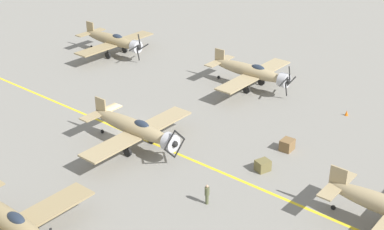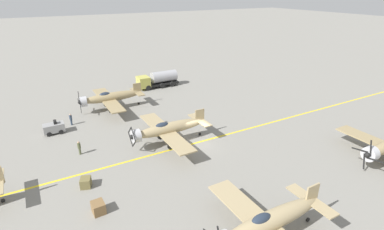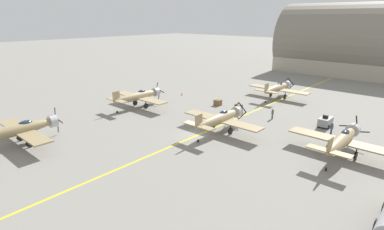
{
  "view_description": "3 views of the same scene",
  "coord_description": "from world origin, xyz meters",
  "px_view_note": "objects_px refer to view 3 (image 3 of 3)",
  "views": [
    {
      "loc": [
        30.56,
        33.77,
        23.68
      ],
      "look_at": [
        -1.58,
        7.26,
        3.3
      ],
      "focal_mm": 50.0,
      "sensor_mm": 36.0,
      "label": 1
    },
    {
      "loc": [
        -28.4,
        17.01,
        17.84
      ],
      "look_at": [
        0.38,
        0.79,
        3.72
      ],
      "focal_mm": 28.0,
      "sensor_mm": 36.0,
      "label": 2
    },
    {
      "loc": [
        24.3,
        -27.64,
        14.96
      ],
      "look_at": [
        -2.72,
        2.58,
        1.78
      ],
      "focal_mm": 28.0,
      "sensor_mm": 36.0,
      "label": 3
    }
  ],
  "objects_px": {
    "tow_tractor": "(325,121)",
    "ground_crew_inspecting": "(273,113)",
    "traffic_cone": "(182,94)",
    "hangar": "(356,47)",
    "airplane_mid_center": "(220,118)",
    "airplane_mid_right": "(342,140)",
    "airplane_near_left": "(20,129)",
    "airplane_mid_left": "(138,96)",
    "airplane_far_center": "(278,88)",
    "supply_crate_by_tanker": "(239,107)",
    "ground_crew_walking": "(332,128)",
    "supply_crate_mid_lane": "(218,103)"
  },
  "relations": [
    {
      "from": "tow_tractor",
      "to": "ground_crew_inspecting",
      "type": "bearing_deg",
      "value": -165.52
    },
    {
      "from": "tow_tractor",
      "to": "ground_crew_inspecting",
      "type": "height_order",
      "value": "tow_tractor"
    },
    {
      "from": "traffic_cone",
      "to": "hangar",
      "type": "relative_size",
      "value": 0.01
    },
    {
      "from": "airplane_mid_center",
      "to": "hangar",
      "type": "bearing_deg",
      "value": 77.69
    },
    {
      "from": "airplane_mid_right",
      "to": "airplane_near_left",
      "type": "relative_size",
      "value": 1.0
    },
    {
      "from": "airplane_mid_right",
      "to": "ground_crew_inspecting",
      "type": "relative_size",
      "value": 7.15
    },
    {
      "from": "airplane_mid_left",
      "to": "airplane_far_center",
      "type": "bearing_deg",
      "value": 65.92
    },
    {
      "from": "tow_tractor",
      "to": "traffic_cone",
      "type": "height_order",
      "value": "tow_tractor"
    },
    {
      "from": "airplane_mid_right",
      "to": "supply_crate_by_tanker",
      "type": "distance_m",
      "value": 20.23
    },
    {
      "from": "ground_crew_walking",
      "to": "hangar",
      "type": "xyz_separation_m",
      "value": [
        -11.09,
        51.64,
        6.35
      ]
    },
    {
      "from": "airplane_mid_left",
      "to": "ground_crew_inspecting",
      "type": "relative_size",
      "value": 7.15
    },
    {
      "from": "airplane_mid_right",
      "to": "hangar",
      "type": "xyz_separation_m",
      "value": [
        -14.16,
        58.09,
        5.25
      ]
    },
    {
      "from": "airplane_near_left",
      "to": "hangar",
      "type": "xyz_separation_m",
      "value": [
        16.21,
        80.87,
        5.25
      ]
    },
    {
      "from": "airplane_mid_center",
      "to": "ground_crew_inspecting",
      "type": "height_order",
      "value": "airplane_mid_center"
    },
    {
      "from": "tow_tractor",
      "to": "traffic_cone",
      "type": "xyz_separation_m",
      "value": [
        -28.19,
        -0.37,
        -0.52
      ]
    },
    {
      "from": "ground_crew_inspecting",
      "to": "traffic_cone",
      "type": "height_order",
      "value": "ground_crew_inspecting"
    },
    {
      "from": "airplane_mid_right",
      "to": "supply_crate_by_tanker",
      "type": "bearing_deg",
      "value": 149.41
    },
    {
      "from": "airplane_mid_center",
      "to": "ground_crew_walking",
      "type": "height_order",
      "value": "airplane_mid_center"
    },
    {
      "from": "airplane_near_left",
      "to": "airplane_mid_center",
      "type": "bearing_deg",
      "value": 61.57
    },
    {
      "from": "ground_crew_walking",
      "to": "ground_crew_inspecting",
      "type": "xyz_separation_m",
      "value": [
        -8.95,
        0.5,
        -0.0
      ]
    },
    {
      "from": "airplane_near_left",
      "to": "tow_tractor",
      "type": "distance_m",
      "value": 40.74
    },
    {
      "from": "airplane_mid_center",
      "to": "hangar",
      "type": "relative_size",
      "value": 0.31
    },
    {
      "from": "airplane_far_center",
      "to": "hangar",
      "type": "distance_m",
      "value": 39.4
    },
    {
      "from": "traffic_cone",
      "to": "hangar",
      "type": "bearing_deg",
      "value": 69.32
    },
    {
      "from": "airplane_mid_right",
      "to": "hangar",
      "type": "relative_size",
      "value": 0.31
    },
    {
      "from": "ground_crew_walking",
      "to": "supply_crate_mid_lane",
      "type": "height_order",
      "value": "ground_crew_walking"
    },
    {
      "from": "ground_crew_inspecting",
      "to": "hangar",
      "type": "height_order",
      "value": "hangar"
    },
    {
      "from": "airplane_mid_left",
      "to": "airplane_mid_center",
      "type": "relative_size",
      "value": 1.0
    },
    {
      "from": "airplane_mid_center",
      "to": "supply_crate_by_tanker",
      "type": "distance_m",
      "value": 11.53
    },
    {
      "from": "airplane_near_left",
      "to": "ground_crew_inspecting",
      "type": "distance_m",
      "value": 34.94
    },
    {
      "from": "tow_tractor",
      "to": "airplane_mid_right",
      "type": "bearing_deg",
      "value": -62.05
    },
    {
      "from": "supply_crate_by_tanker",
      "to": "hangar",
      "type": "height_order",
      "value": "hangar"
    },
    {
      "from": "traffic_cone",
      "to": "ground_crew_walking",
      "type": "bearing_deg",
      "value": -3.87
    },
    {
      "from": "traffic_cone",
      "to": "supply_crate_by_tanker",
      "type": "bearing_deg",
      "value": -3.44
    },
    {
      "from": "ground_crew_inspecting",
      "to": "hangar",
      "type": "bearing_deg",
      "value": 92.39
    },
    {
      "from": "airplane_mid_right",
      "to": "ground_crew_inspecting",
      "type": "xyz_separation_m",
      "value": [
        -12.02,
        6.95,
        -1.1
      ]
    },
    {
      "from": "airplane_mid_center",
      "to": "tow_tractor",
      "type": "distance_m",
      "value": 15.59
    },
    {
      "from": "airplane_mid_right",
      "to": "airplane_near_left",
      "type": "distance_m",
      "value": 37.96
    },
    {
      "from": "tow_tractor",
      "to": "airplane_far_center",
      "type": "bearing_deg",
      "value": 140.85
    },
    {
      "from": "tow_tractor",
      "to": "hangar",
      "type": "height_order",
      "value": "hangar"
    },
    {
      "from": "airplane_far_center",
      "to": "airplane_mid_center",
      "type": "height_order",
      "value": "same"
    },
    {
      "from": "airplane_mid_left",
      "to": "hangar",
      "type": "distance_m",
      "value": 63.83
    },
    {
      "from": "airplane_far_center",
      "to": "traffic_cone",
      "type": "relative_size",
      "value": 21.82
    },
    {
      "from": "airplane_far_center",
      "to": "hangar",
      "type": "relative_size",
      "value": 0.31
    },
    {
      "from": "airplane_near_left",
      "to": "airplane_mid_left",
      "type": "xyz_separation_m",
      "value": [
        -2.18,
        19.97,
        0.0
      ]
    },
    {
      "from": "airplane_mid_left",
      "to": "airplane_mid_right",
      "type": "bearing_deg",
      "value": 15.42
    },
    {
      "from": "airplane_near_left",
      "to": "ground_crew_walking",
      "type": "height_order",
      "value": "airplane_near_left"
    },
    {
      "from": "airplane_far_center",
      "to": "ground_crew_walking",
      "type": "xyz_separation_m",
      "value": [
        14.32,
        -12.73,
        -1.1
      ]
    },
    {
      "from": "airplane_far_center",
      "to": "supply_crate_mid_lane",
      "type": "bearing_deg",
      "value": -130.69
    },
    {
      "from": "ground_crew_walking",
      "to": "supply_crate_mid_lane",
      "type": "relative_size",
      "value": 1.38
    }
  ]
}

